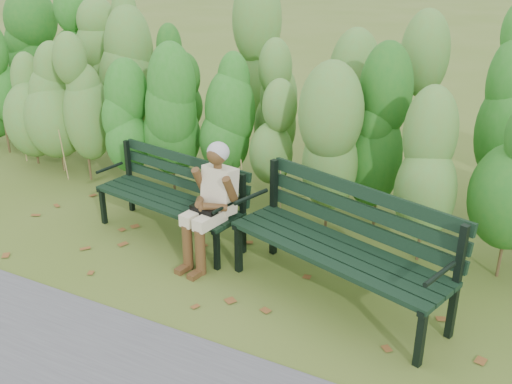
% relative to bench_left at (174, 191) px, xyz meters
% --- Properties ---
extents(ground, '(80.00, 80.00, 0.00)m').
position_rel_bench_left_xyz_m(ground, '(1.02, -0.47, -0.51)').
color(ground, '#455D1B').
extents(hedge_band, '(11.04, 1.67, 2.42)m').
position_rel_bench_left_xyz_m(hedge_band, '(1.02, 1.39, 0.75)').
color(hedge_band, '#47381E').
rests_on(hedge_band, ground).
extents(leaf_litter, '(5.17, 2.24, 0.01)m').
position_rel_bench_left_xyz_m(leaf_litter, '(1.50, -0.52, -0.50)').
color(leaf_litter, brown).
rests_on(leaf_litter, ground).
extents(bench_left, '(1.78, 0.83, 0.86)m').
position_rel_bench_left_xyz_m(bench_left, '(0.00, 0.00, 0.00)').
color(bench_left, black).
rests_on(bench_left, ground).
extents(bench_right, '(2.13, 1.22, 1.01)m').
position_rel_bench_left_xyz_m(bench_right, '(1.99, -0.31, 0.09)').
color(bench_right, black).
rests_on(bench_right, ground).
extents(seated_woman, '(0.48, 0.71, 1.20)m').
position_rel_bench_left_xyz_m(seated_woman, '(0.63, -0.28, 0.18)').
color(seated_woman, beige).
rests_on(seated_woman, ground).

